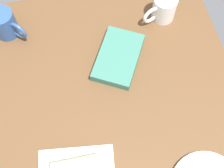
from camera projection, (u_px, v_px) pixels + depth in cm
name	position (u px, v px, depth cm)	size (l,w,h in cm)	color
dining_table	(109.00, 127.00, 98.31)	(110.00, 90.00, 4.00)	brown
book_stack	(118.00, 57.00, 105.04)	(24.52, 21.63, 3.08)	#387260
coffee_mug	(5.00, 24.00, 106.55)	(10.96, 11.61, 9.97)	#2D518C
second_mug	(163.00, 8.00, 109.72)	(8.29, 12.86, 9.42)	white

